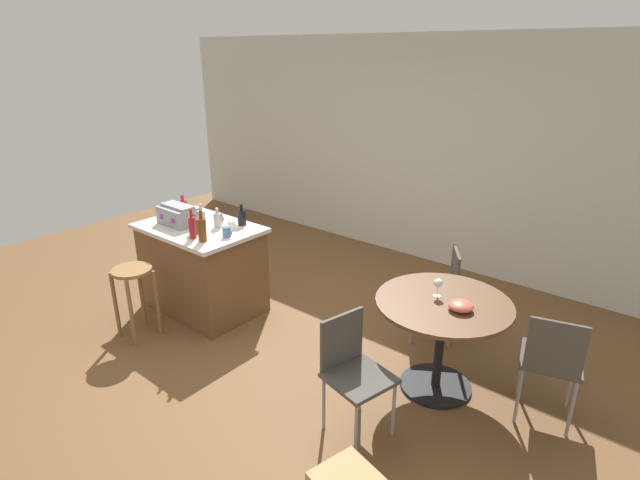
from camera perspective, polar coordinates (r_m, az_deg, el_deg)
name	(u,v)px	position (r m, az deg, el deg)	size (l,w,h in m)	color
ground_plane	(255,344)	(4.66, -7.52, -11.75)	(8.80, 8.80, 0.00)	brown
back_wall	(417,151)	(6.27, 11.10, 10.01)	(8.00, 0.10, 2.70)	beige
kitchen_island	(203,267)	(5.16, -13.35, -3.09)	(1.19, 0.82, 0.89)	brown
wooden_stool	(134,286)	(4.82, -20.61, -5.00)	(0.35, 0.35, 0.68)	olive
dining_table	(442,322)	(3.90, 13.83, -9.18)	(1.01, 1.01, 0.76)	black
folding_chair_near	(353,367)	(3.47, 3.77, -14.35)	(0.48, 0.48, 0.85)	#47423D
folding_chair_far	(552,359)	(3.85, 25.11, -12.28)	(0.49, 0.49, 0.88)	#47423D
folding_chair_left	(440,287)	(4.63, 13.61, -5.25)	(0.55, 0.55, 0.86)	#47423D
toolbox	(178,215)	(5.09, -15.98, 2.80)	(0.38, 0.27, 0.20)	gray
bottle_0	(194,226)	(4.78, -14.26, 1.57)	(0.08, 0.08, 0.19)	#603314
bottle_1	(202,229)	(4.56, -13.43, 1.19)	(0.08, 0.08, 0.30)	#603314
bottle_2	(192,227)	(4.65, -14.50, 1.45)	(0.06, 0.06, 0.28)	maroon
bottle_3	(183,208)	(5.33, -15.46, 3.58)	(0.08, 0.08, 0.22)	maroon
bottle_4	(242,217)	(4.93, -9.00, 2.62)	(0.08, 0.08, 0.21)	black
bottle_5	(218,220)	(4.91, -11.69, 2.30)	(0.08, 0.08, 0.19)	#B7B2AD
bottle_6	(202,219)	(4.91, -13.45, 2.38)	(0.08, 0.08, 0.24)	#B7B2AD
cup_0	(219,218)	(5.05, -11.52, 2.50)	(0.11, 0.07, 0.09)	#4C7099
cup_1	(227,232)	(4.65, -10.67, 0.94)	(0.12, 0.08, 0.10)	#4C7099
cup_2	(232,225)	(4.84, -10.12, 1.72)	(0.11, 0.08, 0.08)	white
wine_glass	(438,284)	(3.83, 13.43, -4.91)	(0.07, 0.07, 0.14)	silver
serving_bowl	(461,306)	(3.71, 15.90, -7.29)	(0.18, 0.18, 0.07)	#DB6651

